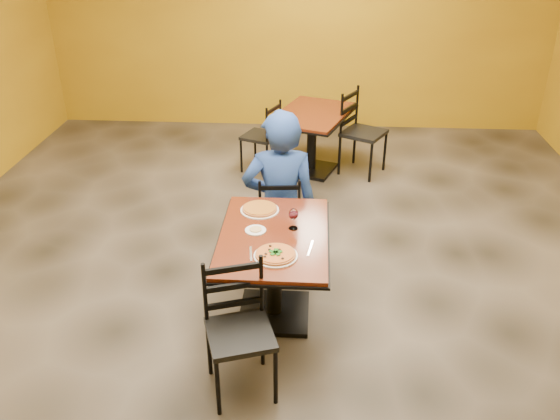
# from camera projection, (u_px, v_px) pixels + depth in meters

# --- Properties ---
(floor) EXTENTS (7.00, 8.00, 0.01)m
(floor) POSITION_uv_depth(u_px,v_px,m) (278.00, 279.00, 5.08)
(floor) COLOR black
(floor) RESTS_ON ground
(wall_back) EXTENTS (7.00, 0.01, 3.00)m
(wall_back) POSITION_uv_depth(u_px,v_px,m) (298.00, 21.00, 7.89)
(wall_back) COLOR #B88C14
(wall_back) RESTS_ON ground
(table_main) EXTENTS (0.83, 1.23, 0.75)m
(table_main) POSITION_uv_depth(u_px,v_px,m) (274.00, 256.00, 4.37)
(table_main) COLOR maroon
(table_main) RESTS_ON floor
(table_second) EXTENTS (1.14, 1.37, 0.75)m
(table_second) POSITION_uv_depth(u_px,v_px,m) (312.00, 128.00, 6.86)
(table_second) COLOR maroon
(table_second) RESTS_ON floor
(chair_main_near) EXTENTS (0.53, 0.53, 0.92)m
(chair_main_near) POSITION_uv_depth(u_px,v_px,m) (240.00, 335.00, 3.72)
(chair_main_near) COLOR black
(chair_main_near) RESTS_ON floor
(chair_main_far) EXTENTS (0.41, 0.41, 0.83)m
(chair_main_far) POSITION_uv_depth(u_px,v_px,m) (279.00, 215.00, 5.25)
(chair_main_far) COLOR black
(chair_main_far) RESTS_ON floor
(chair_second_left) EXTENTS (0.51, 0.51, 0.87)m
(chair_second_left) POSITION_uv_depth(u_px,v_px,m) (261.00, 136.00, 6.96)
(chair_second_left) COLOR black
(chair_second_left) RESTS_ON floor
(chair_second_right) EXTENTS (0.62, 0.62, 1.00)m
(chair_second_right) POSITION_uv_depth(u_px,v_px,m) (364.00, 133.00, 6.85)
(chair_second_right) COLOR black
(chair_second_right) RESTS_ON floor
(diner) EXTENTS (0.73, 0.52, 1.42)m
(diner) POSITION_uv_depth(u_px,v_px,m) (280.00, 186.00, 5.11)
(diner) COLOR navy
(diner) RESTS_ON floor
(plate_main) EXTENTS (0.31, 0.31, 0.01)m
(plate_main) POSITION_uv_depth(u_px,v_px,m) (276.00, 256.00, 4.01)
(plate_main) COLOR white
(plate_main) RESTS_ON table_main
(pizza_main) EXTENTS (0.28, 0.28, 0.02)m
(pizza_main) POSITION_uv_depth(u_px,v_px,m) (276.00, 254.00, 4.01)
(pizza_main) COLOR #922C0A
(pizza_main) RESTS_ON plate_main
(plate_far) EXTENTS (0.31, 0.31, 0.01)m
(plate_far) POSITION_uv_depth(u_px,v_px,m) (260.00, 210.00, 4.61)
(plate_far) COLOR white
(plate_far) RESTS_ON table_main
(pizza_far) EXTENTS (0.28, 0.28, 0.02)m
(pizza_far) POSITION_uv_depth(u_px,v_px,m) (260.00, 208.00, 4.60)
(pizza_far) COLOR #C07B24
(pizza_far) RESTS_ON plate_far
(side_plate) EXTENTS (0.16, 0.16, 0.01)m
(side_plate) POSITION_uv_depth(u_px,v_px,m) (256.00, 230.00, 4.33)
(side_plate) COLOR white
(side_plate) RESTS_ON table_main
(dip) EXTENTS (0.09, 0.09, 0.01)m
(dip) POSITION_uv_depth(u_px,v_px,m) (256.00, 229.00, 4.32)
(dip) COLOR tan
(dip) RESTS_ON side_plate
(wine_glass) EXTENTS (0.08, 0.08, 0.18)m
(wine_glass) POSITION_uv_depth(u_px,v_px,m) (293.00, 218.00, 4.32)
(wine_glass) COLOR white
(wine_glass) RESTS_ON table_main
(fork) EXTENTS (0.04, 0.19, 0.00)m
(fork) POSITION_uv_depth(u_px,v_px,m) (251.00, 254.00, 4.04)
(fork) COLOR silver
(fork) RESTS_ON table_main
(knife) EXTENTS (0.04, 0.21, 0.00)m
(knife) POSITION_uv_depth(u_px,v_px,m) (310.00, 248.00, 4.11)
(knife) COLOR silver
(knife) RESTS_ON table_main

